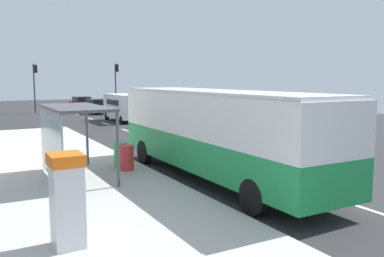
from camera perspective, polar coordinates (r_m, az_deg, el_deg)
ground_plane at (r=28.48m, az=-9.61°, el=-0.39°), size 56.00×92.00×0.04m
sidewalk_platform at (r=15.37m, az=-17.38°, el=-6.57°), size 6.20×30.00×0.18m
lane_stripe_seg_0 at (r=12.19m, az=25.37°, el=-10.90°), size 0.16×2.20×0.01m
lane_stripe_seg_1 at (r=15.51m, az=10.14°, el=-6.55°), size 0.16×2.20×0.01m
lane_stripe_seg_2 at (r=19.55m, az=0.87°, el=-3.61°), size 0.16×2.20×0.01m
lane_stripe_seg_3 at (r=23.96m, az=-5.08°, el=-1.66°), size 0.16×2.20×0.01m
lane_stripe_seg_4 at (r=28.56m, az=-9.14°, el=-0.31°), size 0.16×2.20×0.01m
lane_stripe_seg_5 at (r=33.28m, az=-12.06°, el=0.66°), size 0.16×2.20×0.01m
lane_stripe_seg_6 at (r=38.07m, az=-14.26°, el=1.38°), size 0.16×2.20×0.01m
lane_stripe_seg_7 at (r=42.90m, az=-15.96°, el=1.95°), size 0.16×2.20×0.01m
bus at (r=14.34m, az=3.27°, el=-0.09°), size 2.57×11.02×3.21m
white_van at (r=34.81m, az=-9.58°, el=3.20°), size 2.05×5.20×2.30m
sedan_near at (r=49.49m, az=-15.33°, el=3.52°), size 1.99×4.47×1.52m
sedan_far at (r=43.39m, az=-13.36°, el=3.12°), size 2.01×4.48×1.52m
ticket_machine at (r=8.77m, az=-17.20°, el=-9.52°), size 0.66×0.76×1.94m
recycling_bin_red at (r=15.49m, az=-9.18°, el=-4.08°), size 0.52×0.52×0.95m
recycling_bin_green at (r=16.14m, az=-10.02°, el=-3.65°), size 0.52×0.52×0.95m
traffic_light_near_side at (r=46.97m, az=-10.63°, el=6.80°), size 0.49×0.28×5.31m
traffic_light_far_side at (r=45.80m, az=-21.27°, el=6.31°), size 0.49×0.28×5.14m
bus_shelter at (r=14.47m, az=-17.25°, el=0.68°), size 1.80×4.00×2.50m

